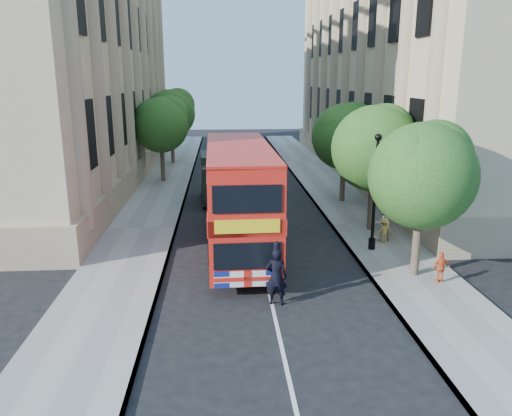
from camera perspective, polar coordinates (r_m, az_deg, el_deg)
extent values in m
plane|color=black|center=(16.69, 2.17, -12.36)|extent=(120.00, 120.00, 0.00)
cube|color=gray|center=(26.92, 12.14, -1.83)|extent=(3.50, 80.00, 0.12)
cube|color=gray|center=(26.21, -12.82, -2.33)|extent=(3.50, 80.00, 0.12)
cube|color=#C1B286|center=(41.74, 18.48, 15.98)|extent=(12.00, 38.00, 18.00)
cube|color=#C1B286|center=(40.64, -22.25, 15.71)|extent=(12.00, 38.00, 18.00)
cylinder|color=#473828|center=(20.22, 17.88, -3.75)|extent=(0.32, 0.32, 2.86)
sphere|color=#1D4617|center=(19.59, 18.48, 3.49)|extent=(4.00, 4.00, 4.00)
sphere|color=#1D4617|center=(20.08, 19.79, 5.53)|extent=(2.80, 2.80, 2.80)
sphere|color=#1D4617|center=(19.04, 17.54, 4.85)|extent=(2.60, 2.60, 2.60)
cylinder|color=#473828|center=(25.64, 13.03, 0.61)|extent=(0.32, 0.32, 2.99)
sphere|color=#1D4617|center=(25.13, 13.39, 6.63)|extent=(4.20, 4.20, 4.20)
sphere|color=#1D4617|center=(25.61, 14.51, 8.25)|extent=(2.94, 2.94, 2.94)
sphere|color=#1D4617|center=(24.63, 12.55, 7.80)|extent=(2.73, 2.73, 2.73)
cylinder|color=#473828|center=(31.29, 9.89, 3.23)|extent=(0.32, 0.32, 2.90)
sphere|color=#1D4617|center=(30.88, 10.10, 8.03)|extent=(4.00, 4.00, 4.00)
sphere|color=#1D4617|center=(31.34, 11.06, 9.30)|extent=(2.80, 2.80, 2.80)
sphere|color=#1D4617|center=(30.41, 9.36, 8.96)|extent=(2.60, 2.60, 2.60)
cylinder|color=#473828|center=(37.52, -10.63, 5.17)|extent=(0.32, 0.32, 2.99)
sphere|color=#1D4617|center=(37.17, -10.83, 9.30)|extent=(4.00, 4.00, 4.00)
sphere|color=#1D4617|center=(37.45, -9.89, 10.43)|extent=(2.80, 2.80, 2.80)
sphere|color=#1D4617|center=(36.89, -11.71, 10.07)|extent=(2.60, 2.60, 2.60)
cylinder|color=#473828|center=(45.37, -9.52, 6.97)|extent=(0.32, 0.32, 3.17)
sphere|color=#1D4617|center=(45.08, -9.68, 10.59)|extent=(4.20, 4.20, 4.20)
sphere|color=#1D4617|center=(45.38, -8.90, 11.56)|extent=(2.94, 2.94, 2.94)
sphere|color=#1D4617|center=(44.80, -10.39, 11.28)|extent=(2.73, 2.73, 2.73)
cylinder|color=black|center=(22.97, 13.09, -3.98)|extent=(0.30, 0.30, 0.50)
cylinder|color=black|center=(22.36, 13.42, 1.49)|extent=(0.14, 0.14, 5.00)
sphere|color=black|center=(21.94, 13.82, 7.85)|extent=(0.32, 0.32, 0.32)
cube|color=red|center=(21.77, -1.94, 1.41)|extent=(2.84, 10.13, 4.19)
cube|color=black|center=(22.01, -1.92, -0.94)|extent=(2.89, 9.49, 0.95)
cube|color=black|center=(21.55, -1.97, 4.22)|extent=(2.89, 9.49, 0.95)
cube|color=yellow|center=(16.88, -1.01, -2.11)|extent=(2.23, 0.12, 0.48)
cylinder|color=black|center=(18.97, -4.94, -7.18)|extent=(0.32, 1.07, 1.06)
cylinder|color=black|center=(19.11, 2.32, -6.97)|extent=(0.32, 1.07, 1.06)
cylinder|color=black|center=(25.50, -5.01, -1.38)|extent=(0.32, 1.07, 1.06)
cylinder|color=black|center=(25.60, 0.36, -1.26)|extent=(0.32, 1.07, 1.06)
cube|color=black|center=(29.59, -4.14, 2.67)|extent=(2.20, 2.00, 2.20)
cube|color=black|center=(28.67, -4.05, 2.81)|extent=(1.89, 0.21, 0.73)
cube|color=black|center=(31.80, -4.38, 3.90)|extent=(2.28, 3.46, 2.62)
cube|color=black|center=(31.45, -4.28, 1.44)|extent=(2.17, 5.12, 0.26)
cylinder|color=black|center=(29.68, -5.91, 0.69)|extent=(0.28, 0.85, 0.84)
cylinder|color=black|center=(29.78, -2.28, 0.81)|extent=(0.28, 0.85, 0.84)
cylinder|color=black|center=(33.04, -6.07, 2.14)|extent=(0.28, 0.85, 0.84)
cylinder|color=black|center=(33.13, -2.81, 2.24)|extent=(0.28, 0.85, 0.84)
imported|color=black|center=(17.15, 2.34, -7.86)|extent=(0.80, 0.58, 2.02)
imported|color=beige|center=(24.09, 14.22, -1.64)|extent=(0.96, 0.83, 1.73)
imported|color=#F05C2A|center=(19.99, 20.37, -6.38)|extent=(0.71, 0.33, 1.18)
imported|color=gold|center=(23.92, 14.46, -2.48)|extent=(0.79, 0.51, 1.16)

